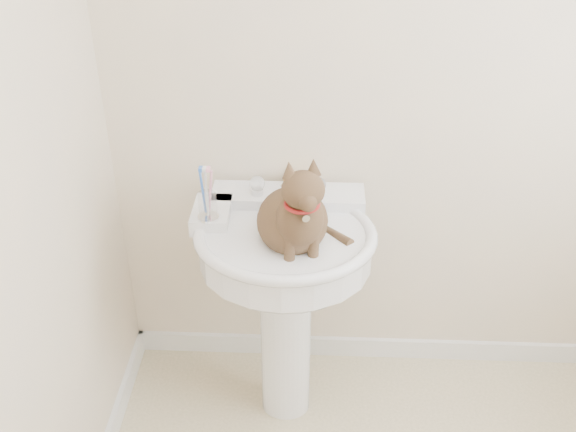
# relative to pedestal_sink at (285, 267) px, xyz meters

# --- Properties ---
(wall_back) EXTENTS (2.20, 0.00, 2.50)m
(wall_back) POSITION_rel_pedestal_sink_xyz_m (0.46, 0.29, 0.58)
(wall_back) COLOR beige
(wall_back) RESTS_ON ground
(baseboard_back) EXTENTS (2.20, 0.02, 0.09)m
(baseboard_back) POSITION_rel_pedestal_sink_xyz_m (0.46, 0.28, -0.62)
(baseboard_back) COLOR white
(baseboard_back) RESTS_ON floor
(pedestal_sink) EXTENTS (0.62, 0.60, 0.85)m
(pedestal_sink) POSITION_rel_pedestal_sink_xyz_m (0.00, 0.00, 0.00)
(pedestal_sink) COLOR white
(pedestal_sink) RESTS_ON floor
(faucet) EXTENTS (0.28, 0.12, 0.14)m
(faucet) POSITION_rel_pedestal_sink_xyz_m (0.00, 0.15, 0.22)
(faucet) COLOR silver
(faucet) RESTS_ON pedestal_sink
(soap_bar) EXTENTS (0.10, 0.08, 0.03)m
(soap_bar) POSITION_rel_pedestal_sink_xyz_m (0.04, 0.24, 0.20)
(soap_bar) COLOR yellow
(soap_bar) RESTS_ON pedestal_sink
(toothbrush_cup) EXTENTS (0.07, 0.07, 0.18)m
(toothbrush_cup) POSITION_rel_pedestal_sink_xyz_m (-0.25, 0.01, 0.23)
(toothbrush_cup) COLOR silver
(toothbrush_cup) RESTS_ON pedestal_sink
(cat) EXTENTS (0.25, 0.31, 0.46)m
(cat) POSITION_rel_pedestal_sink_xyz_m (0.03, -0.06, 0.24)
(cat) COLOR brown
(cat) RESTS_ON pedestal_sink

